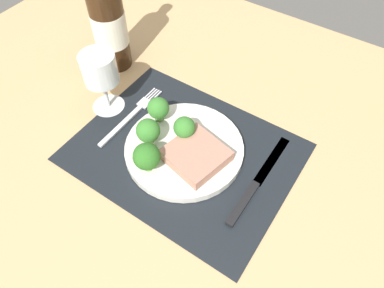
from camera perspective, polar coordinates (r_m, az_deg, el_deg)
The scene contains 12 objects.
ground_plane at distance 72.20cm, azimuth -1.20°, elevation -2.00°, with size 140.00×110.00×3.00cm, color tan.
placemat at distance 70.87cm, azimuth -1.22°, elevation -1.22°, with size 42.04×32.51×0.30cm, color black.
plate at distance 70.11cm, azimuth -1.23°, elevation -0.76°, with size 23.06×23.06×1.60cm, color silver.
steak at distance 66.77cm, azimuth 0.64°, elevation -1.76°, with size 10.12×9.85×2.33cm, color tan.
broccoli_back_left at distance 68.06cm, azimuth -6.95°, elevation 2.07°, with size 4.61×4.61×5.71cm.
broccoli_near_steak at distance 72.01cm, azimuth -5.36°, elevation 5.62°, with size 4.41×4.41×5.43cm.
broccoli_near_fork at distance 68.30cm, azimuth -1.21°, elevation 2.58°, with size 4.21×4.21×5.38cm.
broccoli_center at distance 63.96cm, azimuth -7.18°, elevation -2.01°, with size 5.00×5.00×6.24cm.
fork at distance 77.52cm, azimuth -9.53°, elevation 4.48°, with size 2.40×19.20×0.50cm.
knife at distance 66.97cm, azimuth 9.89°, elevation -6.49°, with size 1.80×23.00×0.80cm.
wine_bottle at distance 85.02cm, azimuth -13.08°, elevation 18.24°, with size 7.69×7.69×29.69cm.
wine_glass at distance 74.69cm, azimuth -14.34°, elevation 10.97°, with size 7.10×7.10×13.64cm.
Camera 1 is at (24.79, -34.29, 57.00)cm, focal length 33.73 mm.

